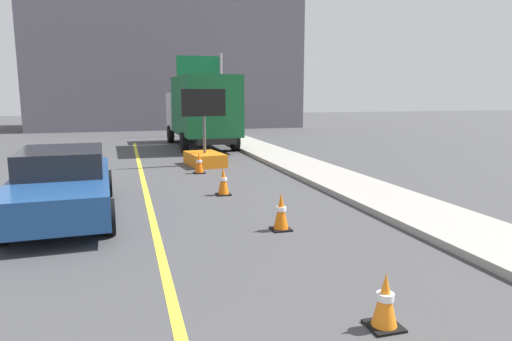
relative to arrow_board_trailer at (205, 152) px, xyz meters
The scene contains 11 objects.
sidewalk_curb 10.15m from the arrow_board_trailer, 71.92° to the right, with size 1.87×48.00×0.14m, color #9E9991.
lane_center_stripe 9.91m from the arrow_board_trailer, 103.17° to the right, with size 0.14×36.00×0.01m, color yellow.
arrow_board_trailer is the anchor object (origin of this frame).
box_truck 5.95m from the arrow_board_trailer, 81.56° to the left, with size 2.74×7.11×3.34m.
pickup_car 7.13m from the arrow_board_trailer, 124.16° to the right, with size 2.12×5.04×1.38m.
highway_guide_sign 12.25m from the arrow_board_trailer, 78.76° to the left, with size 2.79×0.22×5.00m.
far_building_block 21.66m from the arrow_board_trailer, 88.03° to the left, with size 19.65×9.26×9.41m, color slate.
traffic_cone_near_sign 11.86m from the arrow_board_trailer, 90.52° to the right, with size 0.36×0.36×0.62m.
traffic_cone_mid_lane 8.16m from the arrow_board_trailer, 89.92° to the right, with size 0.36×0.36×0.71m.
traffic_cone_far_lane 4.94m from the arrow_board_trailer, 94.49° to the right, with size 0.36×0.36×0.71m.
traffic_cone_curbside 1.66m from the arrow_board_trailer, 106.18° to the right, with size 0.36×0.36×0.69m.
Camera 1 is at (-0.46, -0.19, 2.50)m, focal length 31.59 mm.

